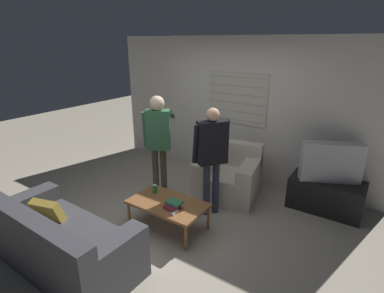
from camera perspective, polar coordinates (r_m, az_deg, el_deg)
The scene contains 12 objects.
ground_plane at distance 4.45m, azimuth -4.61°, elevation -14.11°, with size 16.00×16.00×0.00m, color #B2A893.
wall_back at distance 5.56m, azimuth 8.20°, elevation 7.06°, with size 5.20×0.08×2.55m.
couch_blue at distance 3.85m, azimuth -23.77°, elevation -16.41°, with size 1.86×0.87×0.79m.
armchair_beige at distance 5.02m, azimuth 6.96°, elevation -5.66°, with size 1.10×1.04×0.86m.
coffee_table at distance 4.16m, azimuth -4.63°, elevation -10.97°, with size 1.05×0.61×0.39m.
tv_stand at distance 5.05m, azimuth 24.12°, elevation -8.38°, with size 1.04×0.56×0.48m.
tv at distance 4.84m, azimuth 24.98°, elevation -2.71°, with size 0.85×0.56×0.59m.
person_left_standing at distance 4.72m, azimuth -6.45°, elevation 2.24°, with size 0.48×0.80×1.68m.
person_right_standing at distance 4.22m, azimuth 3.77°, elevation -0.54°, with size 0.52×0.75×1.61m.
book_stack at distance 3.98m, azimuth -3.62°, elevation -11.01°, with size 0.22×0.19×0.10m.
soda_can at distance 4.36m, azimuth -7.12°, elevation -8.01°, with size 0.07×0.07×0.13m.
spare_remote at distance 3.89m, azimuth -3.24°, elevation -12.41°, with size 0.04×0.13×0.02m.
Camera 1 is at (2.35, -2.87, 2.46)m, focal length 28.00 mm.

